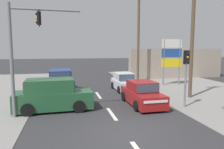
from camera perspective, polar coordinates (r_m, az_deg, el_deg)
ground_plane at (r=9.80m, az=3.76°, el=-15.26°), size 140.00×140.00×0.00m
lane_dash_mid at (r=12.55m, az=-0.08°, el=-10.21°), size 0.20×2.40×0.01m
lane_dash_far at (r=17.31m, az=-3.59°, el=-5.42°), size 0.20×2.40×0.01m
utility_pole_midground_right at (r=17.15m, az=20.24°, el=9.34°), size 1.80×0.26×8.63m
utility_pole_background_right at (r=24.29m, az=6.91°, el=10.67°), size 1.80×0.26×10.13m
traffic_signal_mast at (r=12.39m, az=-22.45°, el=7.02°), size 3.69×0.44×6.00m
pedestal_signal_right_kerb at (r=14.22m, az=18.78°, el=1.38°), size 0.44×0.30×3.56m
shopping_plaza_sign at (r=22.60m, az=15.31°, el=4.87°), size 2.10×0.16×4.60m
shopfront_wall_far at (r=28.24m, az=16.41°, el=2.79°), size 12.00×1.00×3.60m
sedan_receding_far at (r=14.42m, az=7.85°, el=-5.13°), size 1.95×4.27×1.56m
suv_oncoming_near at (r=19.03m, az=-13.31°, el=-1.77°), size 2.15×4.58×1.90m
suv_crossing_left at (r=13.51m, az=-15.19°, el=-5.35°), size 4.61×2.21×1.90m
hatchback_oncoming_mid at (r=19.28m, az=3.22°, el=-2.03°), size 1.84×3.67×1.53m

